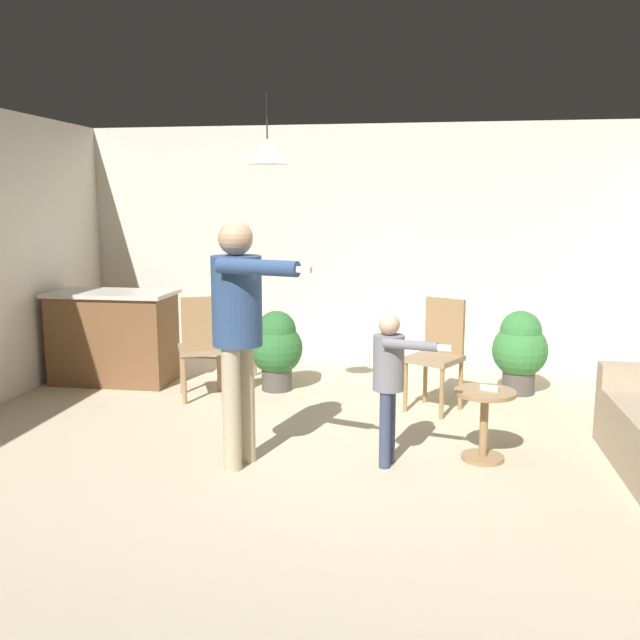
# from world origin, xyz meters

# --- Properties ---
(ground) EXTENTS (7.68, 7.68, 0.00)m
(ground) POSITION_xyz_m (0.00, 0.00, 0.00)
(ground) COLOR beige
(wall_back) EXTENTS (6.40, 0.10, 2.70)m
(wall_back) POSITION_xyz_m (0.00, 3.20, 1.35)
(wall_back) COLOR silver
(wall_back) RESTS_ON ground
(kitchen_counter) EXTENTS (1.26, 0.66, 0.95)m
(kitchen_counter) POSITION_xyz_m (-2.45, 1.95, 0.48)
(kitchen_counter) COLOR brown
(kitchen_counter) RESTS_ON ground
(side_table_by_couch) EXTENTS (0.44, 0.44, 0.52)m
(side_table_by_couch) POSITION_xyz_m (1.18, 0.27, 0.33)
(side_table_by_couch) COLOR #99754C
(side_table_by_couch) RESTS_ON ground
(person_adult) EXTENTS (0.76, 0.66, 1.73)m
(person_adult) POSITION_xyz_m (-0.53, -0.11, 1.07)
(person_adult) COLOR tan
(person_adult) RESTS_ON ground
(person_child) EXTENTS (0.53, 0.40, 1.09)m
(person_child) POSITION_xyz_m (0.50, 0.06, 0.68)
(person_child) COLOR #384260
(person_child) RESTS_ON ground
(dining_chair_by_counter) EXTENTS (0.55, 0.55, 1.00)m
(dining_chair_by_counter) POSITION_xyz_m (-1.33, 1.45, 0.55)
(dining_chair_by_counter) COLOR #99754C
(dining_chair_by_counter) RESTS_ON ground
(dining_chair_near_wall) EXTENTS (0.57, 0.57, 1.00)m
(dining_chair_near_wall) POSITION_xyz_m (0.85, 1.50, 0.55)
(dining_chair_near_wall) COLOR #99754C
(dining_chair_near_wall) RESTS_ON ground
(dining_chair_centre_back) EXTENTS (0.49, 0.49, 1.00)m
(dining_chair_centre_back) POSITION_xyz_m (-1.27, 2.51, 0.55)
(dining_chair_centre_back) COLOR #99754C
(dining_chair_centre_back) RESTS_ON ground
(potted_plant_corner) EXTENTS (0.53, 0.53, 0.82)m
(potted_plant_corner) POSITION_xyz_m (1.65, 2.15, 0.45)
(potted_plant_corner) COLOR #4C4742
(potted_plant_corner) RESTS_ON ground
(potted_plant_by_wall) EXTENTS (0.52, 0.52, 0.80)m
(potted_plant_by_wall) POSITION_xyz_m (-0.72, 1.91, 0.44)
(potted_plant_by_wall) COLOR #4C4742
(potted_plant_by_wall) RESTS_ON ground
(spare_remote_on_table) EXTENTS (0.13, 0.08, 0.04)m
(spare_remote_on_table) POSITION_xyz_m (1.21, 0.28, 0.54)
(spare_remote_on_table) COLOR white
(spare_remote_on_table) RESTS_ON side_table_by_couch
(ceiling_light_pendant) EXTENTS (0.32, 0.32, 0.55)m
(ceiling_light_pendant) POSITION_xyz_m (-0.53, 0.83, 2.25)
(ceiling_light_pendant) COLOR silver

